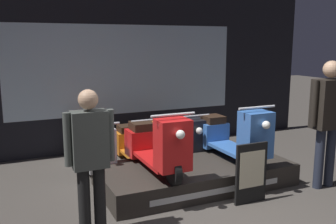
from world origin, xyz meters
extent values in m
cube|color=black|center=(0.00, 3.69, 1.60)|extent=(8.18, 0.08, 3.20)
cube|color=silver|center=(0.00, 3.64, 1.55)|extent=(4.50, 0.01, 1.70)
cube|color=#2D2823|center=(0.27, 1.33, 0.16)|extent=(2.78, 1.30, 0.32)
cube|color=silver|center=(0.27, 0.68, 0.14)|extent=(1.95, 0.01, 0.08)
cylinder|color=black|center=(-0.36, 0.74, 0.49)|extent=(0.09, 0.34, 0.34)
cylinder|color=black|center=(-0.36, 1.92, 0.49)|extent=(0.09, 0.34, 0.34)
cube|color=red|center=(-0.36, 1.33, 0.48)|extent=(0.39, 1.08, 0.05)
cube|color=red|center=(-0.36, 0.76, 0.83)|extent=(0.41, 0.31, 0.64)
cube|color=red|center=(-0.36, 1.89, 0.58)|extent=(0.43, 0.36, 0.39)
cube|color=black|center=(-0.36, 1.88, 0.83)|extent=(0.31, 0.33, 0.12)
cylinder|color=silver|center=(-0.36, 0.75, 1.21)|extent=(0.58, 0.03, 0.03)
sphere|color=white|center=(-0.36, 0.55, 1.01)|extent=(0.11, 0.11, 0.11)
cylinder|color=black|center=(0.89, 0.74, 0.49)|extent=(0.09, 0.34, 0.34)
cylinder|color=black|center=(0.89, 1.92, 0.49)|extent=(0.09, 0.34, 0.34)
cube|color=#386BBC|center=(0.89, 1.33, 0.48)|extent=(0.39, 1.08, 0.05)
cube|color=#386BBC|center=(0.89, 0.76, 0.83)|extent=(0.41, 0.31, 0.64)
cube|color=#386BBC|center=(0.89, 1.89, 0.58)|extent=(0.43, 0.36, 0.39)
cube|color=black|center=(0.89, 1.88, 0.83)|extent=(0.31, 0.33, 0.12)
cylinder|color=silver|center=(0.89, 0.75, 1.21)|extent=(0.58, 0.03, 0.03)
sphere|color=white|center=(0.89, 0.55, 1.01)|extent=(0.11, 0.11, 0.11)
cylinder|color=black|center=(-0.96, 1.97, 0.17)|extent=(0.09, 0.34, 0.34)
cylinder|color=black|center=(-0.96, 3.15, 0.17)|extent=(0.09, 0.34, 0.34)
cube|color=#BCBCC1|center=(-0.96, 2.56, 0.16)|extent=(0.39, 1.08, 0.05)
cube|color=#BCBCC1|center=(-0.96, 1.99, 0.51)|extent=(0.41, 0.31, 0.64)
cube|color=#BCBCC1|center=(-0.96, 3.12, 0.26)|extent=(0.43, 0.36, 0.39)
cube|color=black|center=(-0.96, 3.11, 0.52)|extent=(0.31, 0.33, 0.12)
cylinder|color=silver|center=(-0.96, 1.98, 0.89)|extent=(0.58, 0.03, 0.03)
sphere|color=white|center=(-0.96, 1.78, 0.69)|extent=(0.11, 0.11, 0.11)
cylinder|color=black|center=(-0.19, 1.97, 0.17)|extent=(0.09, 0.34, 0.34)
cylinder|color=black|center=(-0.19, 3.15, 0.17)|extent=(0.09, 0.34, 0.34)
cube|color=orange|center=(-0.19, 2.56, 0.16)|extent=(0.39, 1.08, 0.05)
cube|color=orange|center=(-0.19, 1.99, 0.51)|extent=(0.41, 0.31, 0.64)
cube|color=orange|center=(-0.19, 3.12, 0.26)|extent=(0.43, 0.36, 0.39)
cube|color=black|center=(-0.19, 3.11, 0.52)|extent=(0.31, 0.33, 0.12)
cylinder|color=silver|center=(-0.19, 1.98, 0.89)|extent=(0.58, 0.03, 0.03)
sphere|color=white|center=(-0.19, 1.78, 0.69)|extent=(0.11, 0.11, 0.11)
cylinder|color=black|center=(0.58, 1.97, 0.17)|extent=(0.09, 0.34, 0.34)
cylinder|color=black|center=(0.58, 3.15, 0.17)|extent=(0.09, 0.34, 0.34)
cube|color=black|center=(0.58, 2.56, 0.16)|extent=(0.39, 1.08, 0.05)
cube|color=black|center=(0.58, 1.99, 0.51)|extent=(0.41, 0.31, 0.64)
cube|color=black|center=(0.58, 3.12, 0.26)|extent=(0.43, 0.36, 0.39)
cube|color=black|center=(0.58, 3.11, 0.52)|extent=(0.31, 0.33, 0.12)
cylinder|color=silver|center=(0.58, 1.98, 0.89)|extent=(0.58, 0.03, 0.03)
sphere|color=white|center=(0.58, 1.78, 0.69)|extent=(0.11, 0.11, 0.11)
cylinder|color=black|center=(-1.52, 0.50, 0.38)|extent=(0.13, 0.13, 0.77)
cylinder|color=black|center=(-1.36, 0.50, 0.38)|extent=(0.13, 0.13, 0.77)
cube|color=#474C47|center=(-1.44, 0.50, 1.07)|extent=(0.37, 0.21, 0.61)
cylinder|color=#474C47|center=(-1.67, 0.50, 1.10)|extent=(0.08, 0.08, 0.56)
cylinder|color=#474C47|center=(-1.21, 0.50, 1.10)|extent=(0.08, 0.08, 0.56)
sphere|color=tan|center=(-1.44, 0.50, 1.50)|extent=(0.21, 0.21, 0.21)
cylinder|color=#232838|center=(1.83, 0.50, 0.44)|extent=(0.13, 0.13, 0.88)
cylinder|color=#232838|center=(2.04, 0.50, 0.44)|extent=(0.13, 0.13, 0.88)
cube|color=black|center=(1.93, 0.50, 1.22)|extent=(0.47, 0.26, 0.69)
cylinder|color=black|center=(1.66, 0.50, 1.25)|extent=(0.08, 0.08, 0.64)
sphere|color=tan|center=(1.93, 0.50, 1.71)|extent=(0.24, 0.24, 0.24)
cube|color=black|center=(0.63, 0.48, 0.40)|extent=(0.46, 0.04, 0.81)
cube|color=beige|center=(0.63, 0.46, 0.46)|extent=(0.38, 0.01, 0.48)
camera|label=1|loc=(-2.25, -3.28, 2.08)|focal=40.00mm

